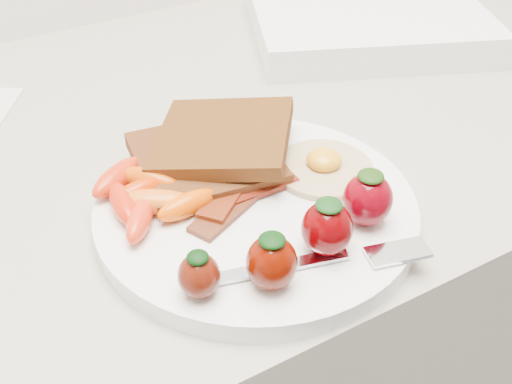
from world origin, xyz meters
TOP-DOWN VIEW (x-y plane):
  - plate at (0.01, 1.54)m, footprint 0.27×0.27m
  - toast_lower at (-0.00, 1.60)m, footprint 0.13×0.13m
  - toast_upper at (0.02, 1.61)m, footprint 0.16×0.16m
  - fried_egg at (0.08, 1.55)m, footprint 0.09×0.09m
  - bacon_strips at (-0.00, 1.55)m, footprint 0.11×0.09m
  - baby_carrots at (-0.07, 1.58)m, footprint 0.10×0.11m
  - strawberries at (0.01, 1.46)m, footprint 0.18×0.06m
  - fork at (0.02, 1.45)m, footprint 0.17×0.07m
  - appliance at (0.32, 1.78)m, footprint 0.36×0.33m

SIDE VIEW (x-z plane):
  - plate at x=0.01m, z-range 0.90..0.92m
  - appliance at x=0.32m, z-range 0.90..0.94m
  - fork at x=0.02m, z-range 0.92..0.92m
  - bacon_strips at x=0.00m, z-range 0.92..0.93m
  - fried_egg at x=0.08m, z-range 0.91..0.93m
  - toast_lower at x=0.00m, z-range 0.92..0.93m
  - baby_carrots at x=-0.07m, z-range 0.92..0.94m
  - toast_upper at x=0.02m, z-range 0.93..0.95m
  - strawberries at x=0.01m, z-range 0.92..0.96m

